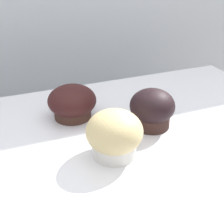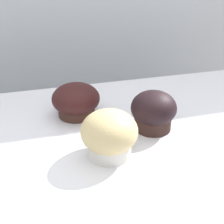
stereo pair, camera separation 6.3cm
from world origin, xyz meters
TOP-DOWN VIEW (x-y plane):
  - wall_back at (0.00, 0.60)m, footprint 3.20×0.10m
  - muffin_front_center at (0.03, -0.01)m, footprint 0.10×0.10m
  - muffin_back_left at (0.14, 0.05)m, footprint 0.09×0.09m
  - muffin_back_right at (-0.01, 0.15)m, footprint 0.11×0.11m

SIDE VIEW (x-z plane):
  - wall_back at x=0.00m, z-range 0.00..1.80m
  - muffin_back_right at x=-0.01m, z-range 0.88..0.96m
  - muffin_back_left at x=0.14m, z-range 0.88..0.97m
  - muffin_front_center at x=0.03m, z-range 0.88..0.97m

